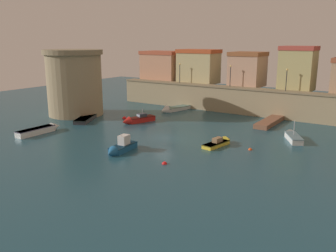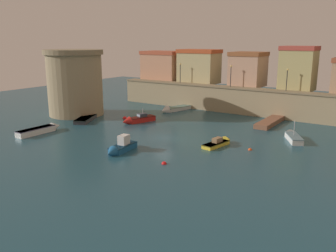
# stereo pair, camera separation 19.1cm
# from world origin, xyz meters

# --- Properties ---
(ground_plane) EXTENTS (117.15, 117.15, 0.00)m
(ground_plane) POSITION_xyz_m (0.00, 0.00, 0.00)
(ground_plane) COLOR #1E4756
(quay_wall) EXTENTS (45.55, 2.63, 4.52)m
(quay_wall) POSITION_xyz_m (0.00, 20.69, 2.27)
(quay_wall) COLOR #9E8966
(quay_wall) RESTS_ON ground
(old_town_backdrop) EXTENTS (44.45, 5.79, 7.23)m
(old_town_backdrop) POSITION_xyz_m (0.11, 24.41, 7.41)
(old_town_backdrop) COLOR tan
(old_town_backdrop) RESTS_ON ground
(fortress_tower) EXTENTS (9.77, 9.77, 10.91)m
(fortress_tower) POSITION_xyz_m (-20.96, 4.00, 5.52)
(fortress_tower) COLOR #9E8966
(fortress_tower) RESTS_ON ground
(pier_dock) EXTENTS (2.00, 8.33, 0.70)m
(pier_dock) POSITION_xyz_m (8.88, 15.36, 0.34)
(pier_dock) COLOR brown
(pier_dock) RESTS_ON ground
(quay_lamp_0) EXTENTS (0.32, 0.32, 3.69)m
(quay_lamp_0) POSITION_xyz_m (-10.54, 20.69, 6.95)
(quay_lamp_0) COLOR black
(quay_lamp_0) RESTS_ON quay_wall
(quay_lamp_1) EXTENTS (0.32, 0.32, 3.69)m
(quay_lamp_1) POSITION_xyz_m (-0.18, 20.69, 6.95)
(quay_lamp_1) COLOR black
(quay_lamp_1) RESTS_ON quay_wall
(quay_lamp_2) EXTENTS (0.32, 0.32, 3.54)m
(quay_lamp_2) POSITION_xyz_m (9.45, 20.69, 6.86)
(quay_lamp_2) COLOR black
(quay_lamp_2) RESTS_ON quay_wall
(moored_boat_0) EXTENTS (3.73, 5.35, 2.86)m
(moored_boat_0) POSITION_xyz_m (14.10, 8.58, 0.41)
(moored_boat_0) COLOR white
(moored_boat_0) RESTS_ON ground
(moored_boat_1) EXTENTS (5.02, 7.30, 1.78)m
(moored_boat_1) POSITION_xyz_m (-16.61, 2.57, 0.33)
(moored_boat_1) COLOR #333338
(moored_boat_1) RESTS_ON ground
(moored_boat_2) EXTENTS (3.14, 5.82, 2.31)m
(moored_boat_2) POSITION_xyz_m (-8.55, 5.14, 0.47)
(moored_boat_2) COLOR red
(moored_boat_2) RESTS_ON ground
(moored_boat_3) EXTENTS (1.40, 6.85, 1.29)m
(moored_boat_3) POSITION_xyz_m (-15.48, -7.26, 0.44)
(moored_boat_3) COLOR white
(moored_boat_3) RESTS_ON ground
(moored_boat_4) EXTENTS (3.12, 6.90, 1.68)m
(moored_boat_4) POSITION_xyz_m (-8.97, 15.85, 0.35)
(moored_boat_4) COLOR silver
(moored_boat_4) RESTS_ON ground
(moored_boat_5) EXTENTS (2.07, 5.21, 1.40)m
(moored_boat_5) POSITION_xyz_m (7.46, 1.27, 0.30)
(moored_boat_5) COLOR gold
(moored_boat_5) RESTS_ON ground
(moored_boat_6) EXTENTS (2.04, 5.00, 2.31)m
(moored_boat_6) POSITION_xyz_m (-0.76, -7.66, 0.51)
(moored_boat_6) COLOR #195689
(moored_boat_6) RESTS_ON ground
(mooring_buoy_0) EXTENTS (0.73, 0.73, 0.73)m
(mooring_buoy_0) POSITION_xyz_m (-11.92, 6.04, 0.00)
(mooring_buoy_0) COLOR red
(mooring_buoy_0) RESTS_ON ground
(mooring_buoy_1) EXTENTS (0.53, 0.53, 0.53)m
(mooring_buoy_1) POSITION_xyz_m (5.74, -8.22, 0.00)
(mooring_buoy_1) COLOR red
(mooring_buoy_1) RESTS_ON ground
(mooring_buoy_2) EXTENTS (0.45, 0.45, 0.45)m
(mooring_buoy_2) POSITION_xyz_m (11.27, 1.32, 0.00)
(mooring_buoy_2) COLOR #EA4C19
(mooring_buoy_2) RESTS_ON ground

